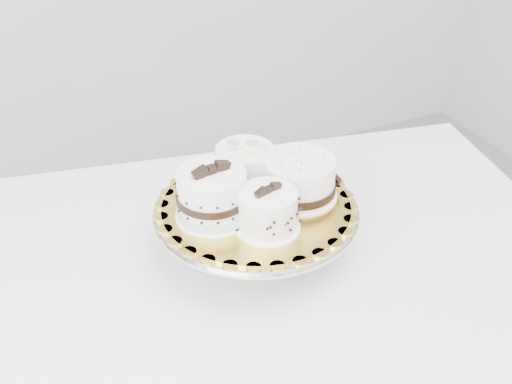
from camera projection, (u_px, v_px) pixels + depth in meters
name	position (u px, v px, depth m)	size (l,w,h in m)	color
table	(256.00, 298.00, 1.13)	(1.23, 0.94, 0.75)	white
cake_stand	(256.00, 221.00, 1.07)	(0.34, 0.34, 0.09)	gray
cake_board	(256.00, 206.00, 1.05)	(0.31, 0.31, 0.00)	gold
cake_swirl	(268.00, 211.00, 0.98)	(0.11, 0.11, 0.08)	white
cake_banded	(212.00, 197.00, 1.01)	(0.13, 0.13, 0.10)	white
cake_dots	(245.00, 167.00, 1.08)	(0.12, 0.12, 0.07)	white
cake_ribbon	(300.00, 179.00, 1.06)	(0.14, 0.14, 0.07)	white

